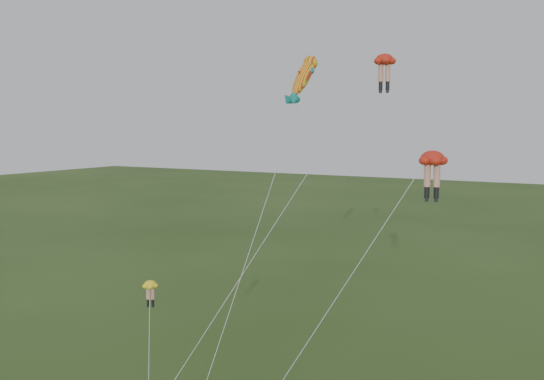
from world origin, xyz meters
The scene contains 4 objects.
legs_kite_red_high centered at (4.64, 12.38, 18.53)m, with size 7.66×16.08×19.44m.
legs_kite_red_mid centered at (8.98, 7.67, 13.20)m, with size 7.42×9.96×13.96m.
legs_kite_yellow centered at (-3.25, 0.71, 6.51)m, with size 3.14×3.97×7.30m.
fish_kite centered at (0.82, 9.90, 18.01)m, with size 1.40×13.66×19.62m.
Camera 1 is at (16.94, -22.36, 15.15)m, focal length 40.00 mm.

